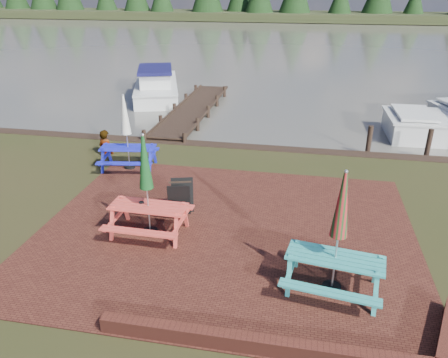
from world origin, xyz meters
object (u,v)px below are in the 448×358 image
picnic_table_red (148,201)px  boat_jetty (156,87)px  person (104,130)px  picnic_table_teal (336,252)px  jetty (193,109)px  picnic_table_blue (128,144)px  chalkboard (181,197)px

picnic_table_red → boat_jetty: (-4.54, 13.78, -0.53)m
boat_jetty → person: person is taller
picnic_table_teal → jetty: (-5.95, 12.03, -0.78)m
picnic_table_red → jetty: bearing=100.4°
picnic_table_teal → person: 9.78m
picnic_table_blue → chalkboard: picnic_table_blue is taller
picnic_table_red → picnic_table_blue: bearing=119.7°
picnic_table_red → person: bearing=125.8°
picnic_table_red → picnic_table_blue: size_ratio=1.04×
picnic_table_teal → chalkboard: (-3.76, 2.42, -0.41)m
picnic_table_blue → person: (-1.32, 1.12, -0.00)m
chalkboard → jetty: size_ratio=0.10×
picnic_table_red → person: 5.90m
picnic_table_blue → chalkboard: size_ratio=2.60×
picnic_table_teal → picnic_table_blue: size_ratio=1.06×
picnic_table_blue → boat_jetty: picnic_table_blue is taller
jetty → boat_jetty: (-2.81, 3.08, 0.24)m
chalkboard → boat_jetty: size_ratio=0.14×
picnic_table_teal → picnic_table_red: size_ratio=1.02×
picnic_table_teal → chalkboard: bearing=156.0°
jetty → chalkboard: bearing=-77.1°
boat_jetty → picnic_table_blue: bearing=-94.2°
chalkboard → person: bearing=120.2°
chalkboard → boat_jetty: bearing=96.3°
picnic_table_blue → picnic_table_teal: bearing=-48.1°
picnic_table_teal → boat_jetty: picnic_table_teal is taller
jetty → picnic_table_red: bearing=-80.8°
jetty → boat_jetty: 4.17m
picnic_table_red → picnic_table_teal: bearing=-16.3°
picnic_table_red → chalkboard: size_ratio=2.71×
person → picnic_table_blue: bearing=159.7°
picnic_table_red → boat_jetty: 14.52m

